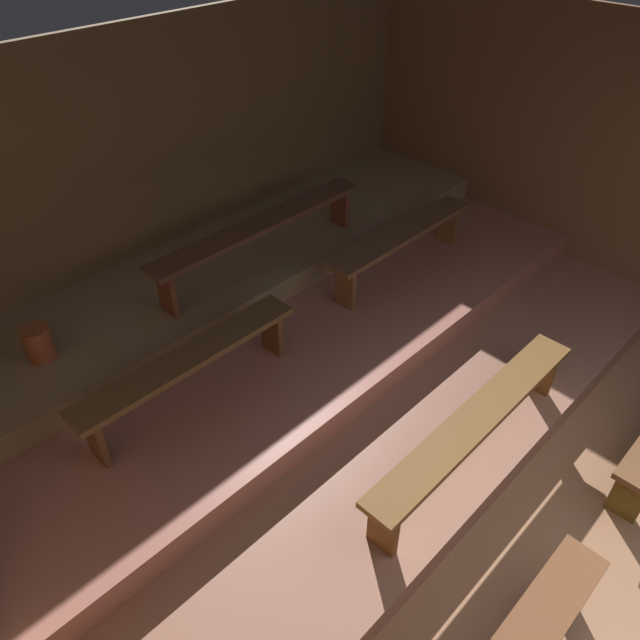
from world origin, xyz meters
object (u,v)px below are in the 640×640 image
(bench_lower_center, at_px, (476,423))
(bench_upper_center, at_px, (261,229))
(bench_middle_left, at_px, (189,364))
(pail_upper, at_px, (39,343))
(bench_middle_right, at_px, (402,239))

(bench_lower_center, distance_m, bench_upper_center, 2.59)
(bench_middle_left, height_order, pail_upper, pail_upper)
(bench_middle_left, bearing_deg, bench_middle_right, 0.00)
(bench_middle_left, xyz_separation_m, bench_upper_center, (1.42, 0.80, 0.24))
(bench_lower_center, distance_m, bench_middle_right, 2.20)
(bench_middle_right, bearing_deg, bench_middle_left, 180.00)
(bench_upper_center, xyz_separation_m, pail_upper, (-2.09, 0.22, -0.24))
(bench_middle_left, bearing_deg, pail_upper, 123.43)
(bench_middle_left, relative_size, pail_upper, 6.53)
(bench_middle_left, relative_size, bench_middle_right, 1.00)
(bench_middle_right, bearing_deg, bench_lower_center, -127.29)
(bench_middle_left, xyz_separation_m, bench_middle_right, (2.51, 0.00, 0.00))
(bench_middle_right, height_order, pail_upper, pail_upper)
(bench_lower_center, relative_size, pail_upper, 7.96)
(bench_lower_center, xyz_separation_m, pail_upper, (-1.85, 2.77, 0.21))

